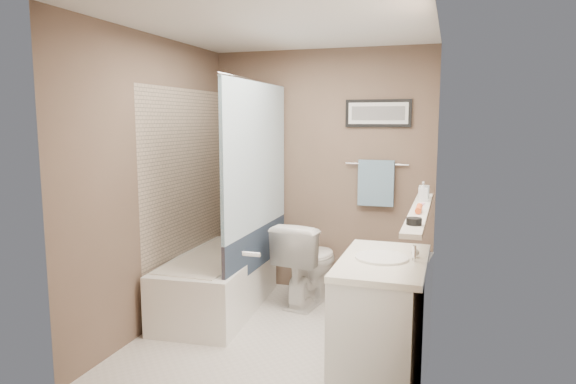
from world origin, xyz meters
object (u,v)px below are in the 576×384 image
(candle_bowl_near, at_px, (414,221))
(glass_jar, at_px, (424,192))
(toilet, at_px, (308,262))
(vanity, at_px, (383,325))
(soap_bottle, at_px, (423,191))
(hair_brush_front, at_px, (419,208))
(bathtub, at_px, (218,283))

(candle_bowl_near, xyz_separation_m, glass_jar, (0.00, 1.07, 0.03))
(candle_bowl_near, bearing_deg, glass_jar, 90.00)
(toilet, bearing_deg, vanity, 132.44)
(soap_bottle, bearing_deg, vanity, -104.64)
(hair_brush_front, distance_m, soap_bottle, 0.47)
(glass_jar, bearing_deg, bathtub, 179.21)
(toilet, height_order, soap_bottle, soap_bottle)
(vanity, distance_m, hair_brush_front, 0.80)
(toilet, relative_size, hair_brush_front, 3.57)
(toilet, xyz_separation_m, vanity, (0.87, -1.32, 0.01))
(soap_bottle, bearing_deg, hair_brush_front, -90.00)
(bathtub, xyz_separation_m, candle_bowl_near, (1.79, -1.09, 0.89))
(toilet, bearing_deg, bathtub, 39.36)
(vanity, xyz_separation_m, candle_bowl_near, (0.19, -0.21, 0.73))
(soap_bottle, bearing_deg, candle_bowl_near, -90.00)
(candle_bowl_near, relative_size, glass_jar, 0.90)
(bathtub, relative_size, soap_bottle, 10.26)
(vanity, xyz_separation_m, glass_jar, (0.19, 0.86, 0.77))
(hair_brush_front, distance_m, glass_jar, 0.62)
(candle_bowl_near, bearing_deg, toilet, 124.71)
(toilet, distance_m, hair_brush_front, 1.68)
(hair_brush_front, bearing_deg, toilet, 134.40)
(toilet, relative_size, glass_jar, 7.86)
(hair_brush_front, xyz_separation_m, soap_bottle, (0.00, 0.47, 0.05))
(bathtub, relative_size, glass_jar, 15.00)
(candle_bowl_near, bearing_deg, hair_brush_front, 90.00)
(vanity, xyz_separation_m, hair_brush_front, (0.19, 0.24, 0.74))
(toilet, bearing_deg, soap_bottle, 159.03)
(vanity, bearing_deg, candle_bowl_near, -43.33)
(bathtub, bearing_deg, toilet, 26.02)
(bathtub, bearing_deg, vanity, -33.38)
(glass_jar, bearing_deg, candle_bowl_near, -90.00)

